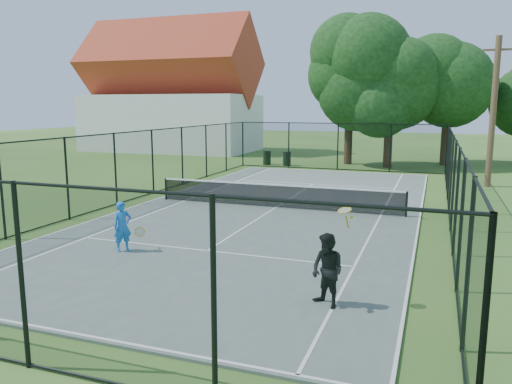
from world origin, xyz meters
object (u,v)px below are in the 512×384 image
(trash_bin_right, at_px, (287,159))
(utility_pole, at_px, (493,112))
(player_black, at_px, (327,270))
(tennis_net, at_px, (276,195))
(player_blue, at_px, (123,226))
(trash_bin_left, at_px, (267,158))

(trash_bin_right, bearing_deg, utility_pole, -22.79)
(trash_bin_right, relative_size, player_black, 0.48)
(tennis_net, height_order, trash_bin_right, tennis_net)
(tennis_net, distance_m, player_black, 9.95)
(tennis_net, height_order, utility_pole, utility_pole)
(trash_bin_right, distance_m, player_blue, 21.35)
(tennis_net, distance_m, player_blue, 7.52)
(utility_pole, bearing_deg, player_black, -103.94)
(player_black, bearing_deg, tennis_net, 113.55)
(trash_bin_left, height_order, trash_bin_right, trash_bin_left)
(tennis_net, height_order, player_black, player_black)
(player_blue, xyz_separation_m, player_black, (6.20, -1.94, 0.06))
(player_blue, bearing_deg, trash_bin_left, 97.83)
(tennis_net, xyz_separation_m, trash_bin_right, (-3.70, 14.11, -0.09))
(tennis_net, distance_m, utility_pole, 12.77)
(player_blue, relative_size, player_black, 0.70)
(trash_bin_left, distance_m, utility_pole, 14.95)
(player_black, bearing_deg, trash_bin_right, 108.27)
(tennis_net, bearing_deg, trash_bin_right, 104.68)
(trash_bin_right, distance_m, player_black, 24.47)
(player_black, bearing_deg, utility_pole, 76.06)
(tennis_net, relative_size, player_blue, 7.15)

